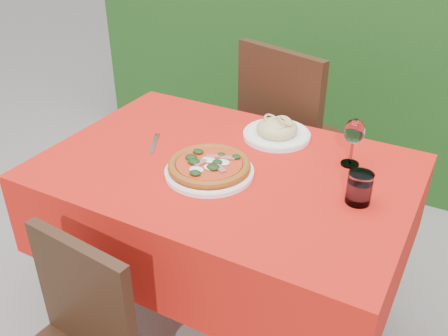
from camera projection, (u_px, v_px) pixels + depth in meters
The scene contains 9 objects.
ground at pixel (226, 318), 2.10m from camera, with size 60.00×60.00×0.00m, color slate.
hedge at pixel (357, 18), 2.81m from camera, with size 3.20×0.55×1.78m.
dining_table at pixel (226, 201), 1.80m from camera, with size 1.26×0.86×0.75m.
chair_far at pixel (291, 133), 2.33m from camera, with size 0.56×0.56×0.99m.
pizza_plate at pixel (209, 167), 1.66m from camera, with size 0.31×0.31×0.06m.
pasta_plate at pixel (277, 131), 1.89m from camera, with size 0.26×0.26×0.07m.
water_glass at pixel (359, 189), 1.51m from camera, with size 0.08×0.08×0.10m.
wine_glass at pixel (354, 133), 1.66m from camera, with size 0.07×0.07×0.17m.
fork at pixel (154, 145), 1.84m from camera, with size 0.02×0.18×0.00m, color #B6B6BD.
Camera 1 is at (0.71, -1.31, 1.62)m, focal length 40.00 mm.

